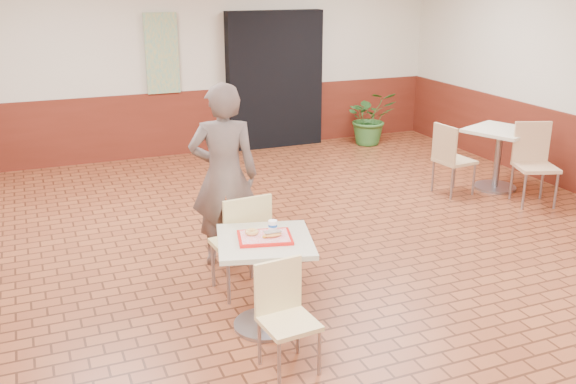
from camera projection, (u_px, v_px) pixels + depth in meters
name	position (u px, v px, depth m)	size (l,w,h in m)	color
room_shell	(348.00, 123.00, 5.59)	(8.01, 10.01, 3.01)	brown
wainscot_band	(344.00, 229.00, 5.91)	(8.00, 10.00, 1.00)	#531B10
corridor_doorway	(275.00, 80.00, 10.42)	(1.60, 0.22, 2.20)	black
promo_poster	(162.00, 54.00, 9.67)	(0.50, 0.03, 1.20)	gray
main_table	(265.00, 268.00, 5.08)	(0.73, 0.73, 0.77)	#BDBA98
chair_main_front	(284.00, 311.00, 4.58)	(0.40, 0.40, 0.80)	#E8D08B
chair_main_back	(243.00, 239.00, 5.60)	(0.48, 0.48, 0.95)	#DBCE83
customer	(224.00, 176.00, 6.12)	(0.66, 0.43, 1.80)	brown
serving_tray	(265.00, 237.00, 4.99)	(0.42, 0.32, 0.03)	red
ring_donut	(252.00, 232.00, 5.02)	(0.11, 0.11, 0.03)	#DBA450
long_john_donut	(272.00, 234.00, 4.96)	(0.16, 0.08, 0.05)	#EE9F45
paper_cup	(273.00, 226.00, 5.07)	(0.07, 0.07, 0.09)	white
second_table	(499.00, 149.00, 8.47)	(0.77, 0.77, 0.81)	beige
chair_second_left	(450.00, 156.00, 8.25)	(0.47, 0.47, 0.93)	tan
chair_second_front	(534.00, 159.00, 7.95)	(0.59, 0.59, 1.00)	tan
potted_plant	(370.00, 118.00, 10.76)	(0.82, 0.71, 0.91)	#2F6327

